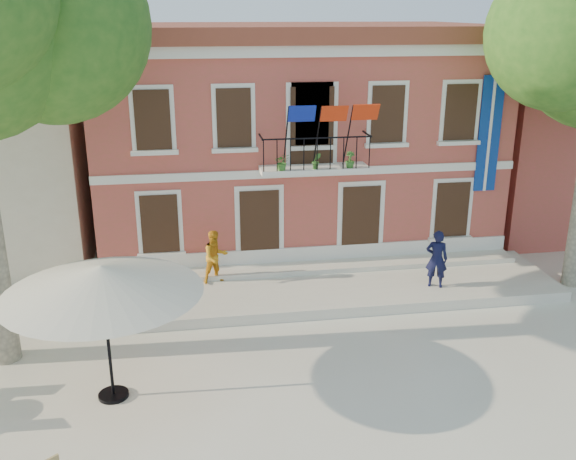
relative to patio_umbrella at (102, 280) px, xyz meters
The scene contains 6 objects.
ground 4.47m from the patio_umbrella, ahead, with size 90.00×90.00×0.00m, color beige.
main_building 11.58m from the patio_umbrella, 61.38° to the left, with size 13.50×9.59×7.50m.
terrace 7.61m from the patio_umbrella, 39.41° to the left, with size 14.00×3.40×0.30m, color silver.
patio_umbrella is the anchor object (origin of this frame).
pedestrian_navy 9.74m from the patio_umbrella, 23.76° to the left, with size 0.63×0.41×1.72m, color black.
pedestrian_orange 5.99m from the patio_umbrella, 64.20° to the left, with size 0.78×0.61×1.60m, color orange.
Camera 1 is at (-1.67, -12.57, 7.94)m, focal length 40.00 mm.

